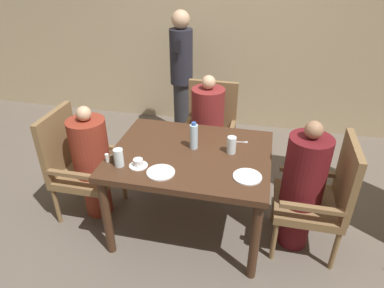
{
  "coord_description": "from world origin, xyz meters",
  "views": [
    {
      "loc": [
        0.52,
        -2.25,
        2.19
      ],
      "look_at": [
        0.0,
        0.05,
        0.82
      ],
      "focal_mm": 32.0,
      "sensor_mm": 36.0,
      "label": 1
    }
  ],
  "objects_px": {
    "plate_main_left": "(247,177)",
    "water_bottle": "(194,136)",
    "chair_far_side": "(210,128)",
    "chair_right_side": "(321,195)",
    "chair_left_side": "(77,162)",
    "glass_tall_mid": "(119,158)",
    "diner_in_right_chair": "(303,186)",
    "diner_in_left_chair": "(92,162)",
    "standing_host": "(182,74)",
    "diner_in_far_chair": "(207,129)",
    "teacup_with_saucer": "(138,164)",
    "glass_tall_near": "(232,145)",
    "plate_main_right": "(161,172)"
  },
  "relations": [
    {
      "from": "chair_left_side",
      "to": "glass_tall_mid",
      "type": "bearing_deg",
      "value": -27.99
    },
    {
      "from": "diner_in_far_chair",
      "to": "diner_in_right_chair",
      "type": "relative_size",
      "value": 1.01
    },
    {
      "from": "chair_left_side",
      "to": "diner_in_far_chair",
      "type": "relative_size",
      "value": 0.86
    },
    {
      "from": "glass_tall_mid",
      "to": "chair_right_side",
      "type": "bearing_deg",
      "value": 11.16
    },
    {
      "from": "chair_far_side",
      "to": "standing_host",
      "type": "distance_m",
      "value": 0.9
    },
    {
      "from": "teacup_with_saucer",
      "to": "chair_left_side",
      "type": "bearing_deg",
      "value": 158.6
    },
    {
      "from": "plate_main_left",
      "to": "water_bottle",
      "type": "xyz_separation_m",
      "value": [
        -0.46,
        0.32,
        0.1
      ]
    },
    {
      "from": "chair_right_side",
      "to": "glass_tall_mid",
      "type": "height_order",
      "value": "chair_right_side"
    },
    {
      "from": "glass_tall_mid",
      "to": "plate_main_left",
      "type": "bearing_deg",
      "value": 3.58
    },
    {
      "from": "chair_right_side",
      "to": "water_bottle",
      "type": "distance_m",
      "value": 1.09
    },
    {
      "from": "chair_far_side",
      "to": "chair_right_side",
      "type": "relative_size",
      "value": 1.0
    },
    {
      "from": "diner_in_left_chair",
      "to": "chair_left_side",
      "type": "bearing_deg",
      "value": -180.0
    },
    {
      "from": "diner_in_left_chair",
      "to": "teacup_with_saucer",
      "type": "height_order",
      "value": "diner_in_left_chair"
    },
    {
      "from": "standing_host",
      "to": "water_bottle",
      "type": "bearing_deg",
      "value": -72.18
    },
    {
      "from": "teacup_with_saucer",
      "to": "glass_tall_near",
      "type": "bearing_deg",
      "value": 27.92
    },
    {
      "from": "chair_right_side",
      "to": "plate_main_right",
      "type": "height_order",
      "value": "chair_right_side"
    },
    {
      "from": "chair_far_side",
      "to": "water_bottle",
      "type": "height_order",
      "value": "water_bottle"
    },
    {
      "from": "chair_right_side",
      "to": "glass_tall_mid",
      "type": "distance_m",
      "value": 1.57
    },
    {
      "from": "diner_in_right_chair",
      "to": "plate_main_left",
      "type": "xyz_separation_m",
      "value": [
        -0.42,
        -0.24,
        0.19
      ]
    },
    {
      "from": "water_bottle",
      "to": "glass_tall_near",
      "type": "bearing_deg",
      "value": -1.27
    },
    {
      "from": "plate_main_right",
      "to": "water_bottle",
      "type": "xyz_separation_m",
      "value": [
        0.16,
        0.4,
        0.1
      ]
    },
    {
      "from": "diner_in_far_chair",
      "to": "diner_in_right_chair",
      "type": "distance_m",
      "value": 1.16
    },
    {
      "from": "diner_in_left_chair",
      "to": "glass_tall_mid",
      "type": "distance_m",
      "value": 0.58
    },
    {
      "from": "chair_left_side",
      "to": "chair_right_side",
      "type": "xyz_separation_m",
      "value": [
        2.07,
        0.0,
        0.0
      ]
    },
    {
      "from": "diner_in_far_chair",
      "to": "glass_tall_near",
      "type": "distance_m",
      "value": 0.79
    },
    {
      "from": "diner_in_far_chair",
      "to": "water_bottle",
      "type": "bearing_deg",
      "value": -89.27
    },
    {
      "from": "plate_main_left",
      "to": "glass_tall_near",
      "type": "distance_m",
      "value": 0.35
    },
    {
      "from": "diner_in_far_chair",
      "to": "water_bottle",
      "type": "distance_m",
      "value": 0.73
    },
    {
      "from": "diner_in_left_chair",
      "to": "standing_host",
      "type": "height_order",
      "value": "standing_host"
    },
    {
      "from": "diner_in_far_chair",
      "to": "plate_main_left",
      "type": "xyz_separation_m",
      "value": [
        0.47,
        -0.99,
        0.18
      ]
    },
    {
      "from": "diner_in_right_chair",
      "to": "water_bottle",
      "type": "relative_size",
      "value": 4.94
    },
    {
      "from": "standing_host",
      "to": "chair_left_side",
      "type": "bearing_deg",
      "value": -109.4
    },
    {
      "from": "diner_in_left_chair",
      "to": "glass_tall_near",
      "type": "distance_m",
      "value": 1.23
    },
    {
      "from": "diner_in_far_chair",
      "to": "diner_in_right_chair",
      "type": "bearing_deg",
      "value": -40.29
    },
    {
      "from": "chair_left_side",
      "to": "chair_right_side",
      "type": "relative_size",
      "value": 1.0
    },
    {
      "from": "plate_main_left",
      "to": "teacup_with_saucer",
      "type": "relative_size",
      "value": 1.48
    },
    {
      "from": "chair_far_side",
      "to": "chair_right_side",
      "type": "distance_m",
      "value": 1.37
    },
    {
      "from": "chair_left_side",
      "to": "chair_far_side",
      "type": "bearing_deg",
      "value": 41.02
    },
    {
      "from": "water_bottle",
      "to": "diner_in_left_chair",
      "type": "bearing_deg",
      "value": -175.16
    },
    {
      "from": "chair_far_side",
      "to": "plate_main_right",
      "type": "relative_size",
      "value": 4.82
    },
    {
      "from": "plate_main_right",
      "to": "standing_host",
      "type": "bearing_deg",
      "value": 99.82
    },
    {
      "from": "teacup_with_saucer",
      "to": "glass_tall_near",
      "type": "height_order",
      "value": "glass_tall_near"
    },
    {
      "from": "chair_far_side",
      "to": "glass_tall_near",
      "type": "bearing_deg",
      "value": -69.39
    },
    {
      "from": "chair_right_side",
      "to": "diner_in_right_chair",
      "type": "height_order",
      "value": "diner_in_right_chair"
    },
    {
      "from": "chair_right_side",
      "to": "chair_far_side",
      "type": "bearing_deg",
      "value": 138.98
    },
    {
      "from": "plate_main_right",
      "to": "glass_tall_near",
      "type": "distance_m",
      "value": 0.61
    },
    {
      "from": "chair_far_side",
      "to": "plate_main_left",
      "type": "bearing_deg",
      "value": -67.74
    },
    {
      "from": "water_bottle",
      "to": "glass_tall_near",
      "type": "height_order",
      "value": "water_bottle"
    },
    {
      "from": "diner_in_far_chair",
      "to": "glass_tall_mid",
      "type": "height_order",
      "value": "diner_in_far_chair"
    },
    {
      "from": "teacup_with_saucer",
      "to": "glass_tall_near",
      "type": "distance_m",
      "value": 0.74
    }
  ]
}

